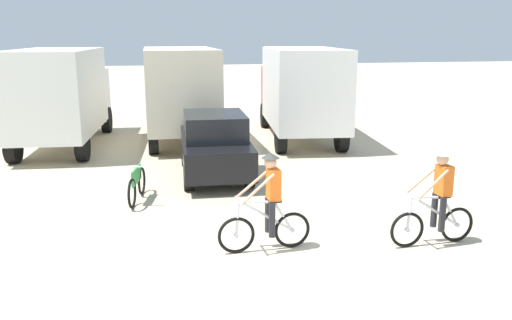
% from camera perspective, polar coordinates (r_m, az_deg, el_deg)
% --- Properties ---
extents(ground_plane, '(120.00, 120.00, 0.00)m').
position_cam_1_polar(ground_plane, '(8.61, 1.63, -13.15)').
color(ground_plane, beige).
extents(box_truck_white_box, '(2.89, 6.91, 3.35)m').
position_cam_1_polar(box_truck_white_box, '(19.39, -20.16, 6.76)').
color(box_truck_white_box, white).
rests_on(box_truck_white_box, ground).
extents(box_truck_cream_rv, '(2.44, 6.77, 3.35)m').
position_cam_1_polar(box_truck_cream_rv, '(19.72, -8.21, 7.54)').
color(box_truck_cream_rv, beige).
rests_on(box_truck_cream_rv, ground).
extents(box_truck_avon_van, '(3.11, 6.97, 3.35)m').
position_cam_1_polar(box_truck_avon_van, '(19.66, 4.80, 7.61)').
color(box_truck_avon_van, white).
rests_on(box_truck_avon_van, ground).
extents(sedan_parked, '(1.96, 4.28, 1.76)m').
position_cam_1_polar(sedan_parked, '(14.58, -4.45, 1.64)').
color(sedan_parked, black).
rests_on(sedan_parked, ground).
extents(cyclist_orange_shirt, '(1.73, 0.52, 1.82)m').
position_cam_1_polar(cyclist_orange_shirt, '(9.54, 1.29, -4.93)').
color(cyclist_orange_shirt, black).
rests_on(cyclist_orange_shirt, ground).
extents(cyclist_cowboy_hat, '(1.73, 0.52, 1.82)m').
position_cam_1_polar(cyclist_cowboy_hat, '(10.36, 18.87, -4.19)').
color(cyclist_cowboy_hat, black).
rests_on(cyclist_cowboy_hat, ground).
extents(bicycle_spare, '(0.55, 1.71, 0.97)m').
position_cam_1_polar(bicycle_spare, '(12.77, -12.66, -2.60)').
color(bicycle_spare, black).
rests_on(bicycle_spare, ground).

